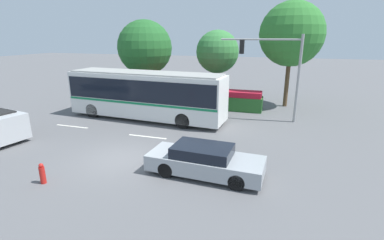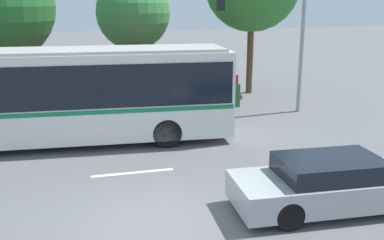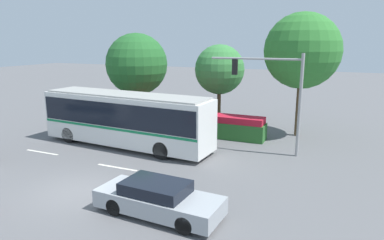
# 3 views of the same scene
# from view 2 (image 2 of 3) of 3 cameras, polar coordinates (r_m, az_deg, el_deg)

# --- Properties ---
(ground_plane) EXTENTS (140.00, 140.00, 0.00)m
(ground_plane) POSITION_cam_2_polar(r_m,az_deg,el_deg) (10.42, -4.76, -12.86)
(ground_plane) COLOR #5B5B5E
(city_bus) EXTENTS (11.36, 3.23, 3.31)m
(city_bus) POSITION_cam_2_polar(r_m,az_deg,el_deg) (15.88, -15.58, 3.62)
(city_bus) COLOR silver
(city_bus) RESTS_ON ground
(sedan_foreground) EXTENTS (4.95, 2.06, 1.28)m
(sedan_foreground) POSITION_cam_2_polar(r_m,az_deg,el_deg) (11.28, 17.55, -7.81)
(sedan_foreground) COLOR #9EA3A8
(sedan_foreground) RESTS_ON ground
(traffic_light_pole) EXTENTS (5.30, 0.24, 5.78)m
(traffic_light_pole) POSITION_cam_2_polar(r_m,az_deg,el_deg) (19.73, 10.63, 11.85)
(traffic_light_pole) COLOR gray
(traffic_light_pole) RESTS_ON ground
(flowering_hedge) EXTENTS (10.16, 1.39, 1.52)m
(flowering_hedge) POSITION_cam_2_polar(r_m,az_deg,el_deg) (20.54, -7.89, 3.30)
(flowering_hedge) COLOR #286028
(flowering_hedge) RESTS_ON ground
(street_tree_centre) EXTENTS (3.79, 3.79, 6.19)m
(street_tree_centre) POSITION_cam_2_polar(r_m,az_deg,el_deg) (23.65, -7.56, 13.45)
(street_tree_centre) COLOR brown
(street_tree_centre) RESTS_ON ground
(lane_stripe_mid) EXTENTS (2.40, 0.16, 0.01)m
(lane_stripe_mid) POSITION_cam_2_polar(r_m,az_deg,el_deg) (13.19, -7.61, -6.74)
(lane_stripe_mid) COLOR silver
(lane_stripe_mid) RESTS_ON ground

